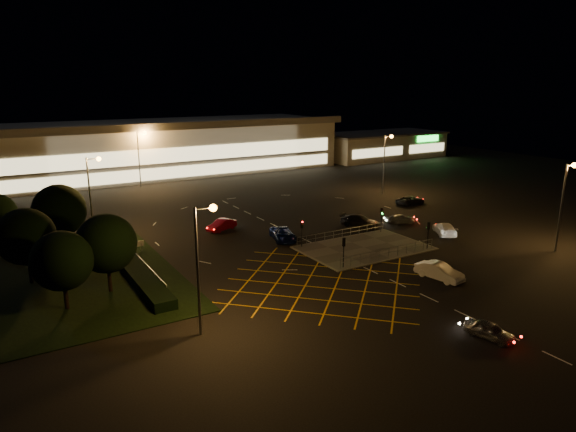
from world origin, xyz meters
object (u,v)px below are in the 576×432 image
car_circ_red (222,225)px  car_queue_white (439,271)px  signal_se (428,230)px  car_east_grey (411,200)px  car_near_silver (489,330)px  car_left_blue (283,234)px  signal_ne (382,215)px  signal_nw (302,228)px  car_right_silver (400,219)px  car_far_dkgrey (360,221)px  car_approach_white (445,229)px  signal_sw (344,246)px

car_circ_red → car_queue_white: bearing=-1.0°
signal_se → car_circ_red: 25.87m
car_east_grey → car_near_silver: bearing=141.4°
signal_se → car_left_blue: size_ratio=0.59×
signal_ne → signal_se: bearing=-90.0°
signal_ne → car_near_silver: size_ratio=0.85×
signal_se → signal_nw: bearing=-33.6°
signal_nw → car_east_grey: (26.40, 9.59, -1.69)m
car_queue_white → car_right_silver: size_ratio=1.25×
car_left_blue → car_east_grey: 27.42m
car_near_silver → car_right_silver: (16.83, 27.65, 0.02)m
car_far_dkgrey → car_right_silver: bearing=-49.5°
car_left_blue → car_approach_white: size_ratio=1.04×
signal_sw → signal_nw: size_ratio=1.00×
signal_sw → car_right_silver: size_ratio=0.82×
car_near_silver → car_queue_white: car_queue_white is taller
car_near_silver → car_east_grey: size_ratio=0.77×
signal_ne → car_right_silver: (5.17, 2.00, -1.71)m
car_near_silver → car_far_dkgrey: bearing=56.7°
signal_ne → car_near_silver: bearing=-114.5°
signal_se → signal_sw: bearing=0.0°
car_east_grey → car_left_blue: bearing=100.4°
car_near_silver → car_left_blue: car_left_blue is taller
car_queue_white → car_left_blue: car_queue_white is taller
car_queue_white → car_right_silver: 20.43m
car_queue_white → car_approach_white: car_queue_white is taller
signal_nw → signal_ne: size_ratio=1.00×
signal_nw → car_east_grey: bearing=20.0°
signal_sw → car_far_dkgrey: 16.46m
car_queue_white → car_right_silver: (10.99, 17.23, -0.14)m
signal_ne → car_approach_white: (6.35, -4.76, -1.63)m
car_right_silver → car_near_silver: bearing=175.8°
signal_nw → car_queue_white: signal_nw is taller
car_near_silver → car_left_blue: (-0.70, 29.31, 0.10)m
car_right_silver → signal_ne: bearing=138.4°
car_left_blue → car_circ_red: bearing=136.6°
signal_se → car_right_silver: 11.38m
car_queue_white → car_circ_red: car_queue_white is taller
signal_se → car_near_silver: 21.24m
signal_se → signal_ne: size_ratio=1.00×
signal_sw → car_east_grey: size_ratio=0.65×
signal_sw → signal_se: (12.00, 0.00, 0.00)m
car_queue_white → car_east_grey: car_queue_white is taller
car_far_dkgrey → car_east_grey: size_ratio=1.07×
car_right_silver → car_approach_white: car_approach_white is taller
signal_sw → car_left_blue: size_ratio=0.59×
signal_ne → car_far_dkgrey: signal_ne is taller
signal_sw → signal_se: same height
signal_ne → car_left_blue: (-12.37, 3.66, -1.63)m
car_east_grey → car_far_dkgrey: bearing=109.5°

